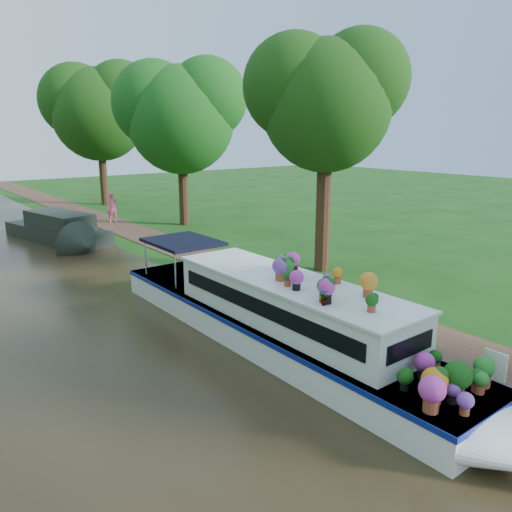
# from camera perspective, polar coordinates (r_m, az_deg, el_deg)

# --- Properties ---
(ground) EXTENTS (100.00, 100.00, 0.00)m
(ground) POSITION_cam_1_polar(r_m,az_deg,el_deg) (15.42, 5.34, -6.31)
(ground) COLOR #123F0F
(ground) RESTS_ON ground
(canal_water) EXTENTS (10.00, 100.00, 0.02)m
(canal_water) POSITION_cam_1_polar(r_m,az_deg,el_deg) (12.42, -15.83, -11.99)
(canal_water) COLOR black
(canal_water) RESTS_ON ground
(towpath) EXTENTS (2.20, 100.00, 0.03)m
(towpath) POSITION_cam_1_polar(r_m,az_deg,el_deg) (16.21, 8.46, -5.31)
(towpath) COLOR #472F21
(towpath) RESTS_ON ground
(plant_boat) EXTENTS (2.29, 13.52, 2.26)m
(plant_boat) POSITION_cam_1_polar(r_m,az_deg,el_deg) (12.38, 3.80, -7.28)
(plant_boat) COLOR white
(plant_boat) RESTS_ON canal_water
(tree_near_overhang) EXTENTS (5.52, 5.28, 8.99)m
(tree_near_overhang) POSITION_cam_1_polar(r_m,az_deg,el_deg) (19.34, 7.92, 17.65)
(tree_near_overhang) COLOR black
(tree_near_overhang) RESTS_ON ground
(tree_near_mid) EXTENTS (6.90, 6.60, 9.40)m
(tree_near_mid) POSITION_cam_1_polar(r_m,az_deg,el_deg) (29.38, -8.71, 16.04)
(tree_near_mid) COLOR black
(tree_near_mid) RESTS_ON ground
(tree_near_far) EXTENTS (7.59, 7.26, 10.30)m
(tree_near_far) POSITION_cam_1_polar(r_m,az_deg,el_deg) (39.18, -17.65, 15.93)
(tree_near_far) COLOR black
(tree_near_far) RESTS_ON ground
(second_boat) EXTENTS (3.50, 7.94, 1.47)m
(second_boat) POSITION_cam_1_polar(r_m,az_deg,el_deg) (26.62, -21.52, 2.79)
(second_boat) COLOR black
(second_boat) RESTS_ON canal_water
(pedestrian_pink) EXTENTS (0.69, 0.49, 1.79)m
(pedestrian_pink) POSITION_cam_1_polar(r_m,az_deg,el_deg) (31.03, -16.10, 5.32)
(pedestrian_pink) COLOR #CB536B
(pedestrian_pink) RESTS_ON towpath
(verge_plant) EXTENTS (0.41, 0.37, 0.38)m
(verge_plant) POSITION_cam_1_polar(r_m,az_deg,el_deg) (18.01, -2.30, -2.60)
(verge_plant) COLOR #1E6525
(verge_plant) RESTS_ON ground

